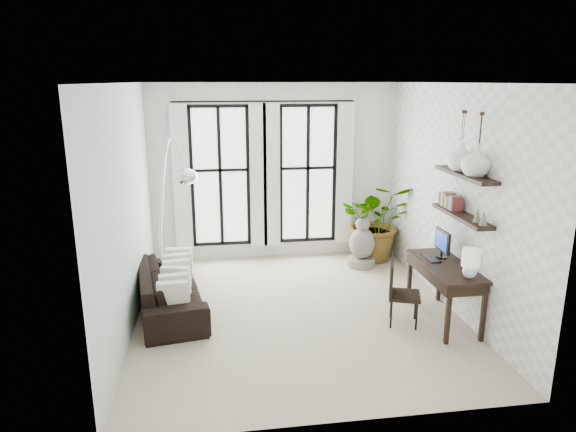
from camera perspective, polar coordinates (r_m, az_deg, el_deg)
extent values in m
plane|color=#BCAC95|center=(7.52, 0.98, -10.59)|extent=(5.00, 5.00, 0.00)
plane|color=white|center=(6.80, 1.10, 14.57)|extent=(5.00, 5.00, 0.00)
plane|color=silver|center=(6.99, -17.47, 0.66)|extent=(0.00, 5.00, 5.00)
plane|color=white|center=(7.67, 17.86, 1.84)|extent=(0.00, 5.00, 5.00)
plane|color=white|center=(9.41, -1.44, 4.86)|extent=(4.50, 0.00, 4.50)
cube|color=white|center=(9.33, -7.54, 4.33)|extent=(1.00, 0.02, 2.50)
cube|color=white|center=(9.25, -11.76, 4.05)|extent=(0.30, 0.04, 2.60)
cube|color=white|center=(9.26, -3.31, 4.36)|extent=(0.30, 0.04, 2.60)
cube|color=white|center=(9.48, 2.20, 4.62)|extent=(1.00, 0.02, 2.50)
cube|color=white|center=(9.29, -1.83, 4.40)|extent=(0.30, 0.04, 2.60)
cube|color=white|center=(9.53, 6.34, 4.59)|extent=(0.30, 0.04, 2.60)
cylinder|color=black|center=(9.14, -2.68, 12.62)|extent=(3.20, 0.03, 0.03)
cube|color=black|center=(7.15, 18.72, 0.03)|extent=(0.25, 1.30, 0.05)
cube|color=black|center=(7.04, 19.08, 4.36)|extent=(0.25, 1.30, 0.05)
cube|color=#C9325E|center=(7.60, 16.94, 1.92)|extent=(0.16, 0.04, 0.18)
cube|color=#3436B7|center=(7.56, 17.09, 1.84)|extent=(0.16, 0.04, 0.18)
cube|color=#FFFC38|center=(7.53, 17.23, 1.76)|extent=(0.16, 0.04, 0.18)
cube|color=#2C843C|center=(7.49, 17.38, 1.68)|extent=(0.16, 0.04, 0.18)
cube|color=#97429B|center=(7.45, 17.52, 1.61)|extent=(0.16, 0.04, 0.18)
cube|color=gold|center=(7.41, 17.67, 1.53)|extent=(0.16, 0.04, 0.18)
cube|color=#414141|center=(7.37, 17.82, 1.45)|extent=(0.16, 0.04, 0.18)
cube|color=teal|center=(7.33, 17.97, 1.36)|extent=(0.16, 0.04, 0.18)
cube|color=gray|center=(7.29, 18.13, 1.28)|extent=(0.16, 0.04, 0.18)
cube|color=brown|center=(7.25, 18.28, 1.20)|extent=(0.16, 0.04, 0.18)
cone|color=gray|center=(6.78, 20.30, 0.12)|extent=(0.10, 0.10, 0.18)
cone|color=gray|center=(6.66, 20.90, -0.21)|extent=(0.10, 0.10, 0.18)
imported|color=black|center=(7.67, -12.98, -7.94)|extent=(1.17, 2.25, 0.63)
cube|color=silver|center=(6.94, -12.67, -8.71)|extent=(0.40, 0.12, 0.40)
cube|color=silver|center=(7.20, -12.52, -7.83)|extent=(0.40, 0.12, 0.40)
cube|color=silver|center=(7.46, -12.37, -7.01)|extent=(0.40, 0.12, 0.40)
cube|color=silver|center=(7.72, -12.24, -6.24)|extent=(0.40, 0.12, 0.40)
cube|color=silver|center=(7.98, -12.12, -5.52)|extent=(0.40, 0.12, 0.40)
cube|color=silver|center=(8.24, -12.00, -4.85)|extent=(0.40, 0.12, 0.40)
imported|color=#2D7228|center=(9.55, 9.82, -0.57)|extent=(1.49, 1.35, 1.46)
cube|color=black|center=(7.28, 17.14, -5.32)|extent=(0.59, 1.39, 0.04)
cube|color=black|center=(7.31, 16.92, -6.04)|extent=(0.54, 1.33, 0.13)
cube|color=black|center=(6.80, 17.36, -10.50)|extent=(0.05, 0.05, 0.77)
cube|color=black|center=(7.01, 20.90, -10.04)|extent=(0.05, 0.05, 0.77)
cube|color=black|center=(7.88, 13.37, -6.66)|extent=(0.05, 0.05, 0.77)
cube|color=black|center=(8.06, 16.51, -6.39)|extent=(0.05, 0.05, 0.77)
cube|color=black|center=(7.45, 16.80, -2.64)|extent=(0.04, 0.42, 0.30)
cube|color=navy|center=(7.44, 16.62, -2.66)|extent=(0.00, 0.36, 0.24)
cube|color=black|center=(7.46, 15.54, -4.47)|extent=(0.15, 0.40, 0.02)
sphere|color=silver|center=(6.82, 19.52, -5.91)|extent=(0.18, 0.18, 0.18)
cylinder|color=white|center=(6.76, 19.66, -4.40)|extent=(0.22, 0.22, 0.22)
cube|color=black|center=(7.20, 12.80, -8.60)|extent=(0.53, 0.53, 0.05)
cube|color=black|center=(7.10, 11.41, -6.83)|extent=(0.17, 0.40, 0.46)
cylinder|color=black|center=(7.09, 11.90, -10.88)|extent=(0.03, 0.03, 0.39)
cylinder|color=black|center=(7.21, 14.42, -10.60)|extent=(0.03, 0.03, 0.39)
cylinder|color=black|center=(7.37, 11.02, -9.79)|extent=(0.03, 0.03, 0.39)
cylinder|color=black|center=(7.48, 13.45, -9.55)|extent=(0.03, 0.03, 0.39)
cylinder|color=silver|center=(7.88, -13.54, -9.39)|extent=(0.38, 0.38, 0.11)
cylinder|color=silver|center=(7.68, -13.78, -5.80)|extent=(0.04, 0.04, 1.05)
ellipsoid|color=silver|center=(7.23, -11.32, 4.32)|extent=(0.34, 0.34, 0.22)
cylinder|color=gray|center=(9.34, 8.15, -5.07)|extent=(0.50, 0.50, 0.15)
ellipsoid|color=gray|center=(9.22, 8.23, -3.01)|extent=(0.45, 0.45, 0.56)
sphere|color=gray|center=(9.12, 8.31, -0.90)|extent=(0.25, 0.25, 0.25)
imported|color=white|center=(6.79, 20.19, 5.76)|extent=(0.37, 0.37, 0.38)
imported|color=white|center=(7.14, 18.69, 6.29)|extent=(0.37, 0.37, 0.38)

